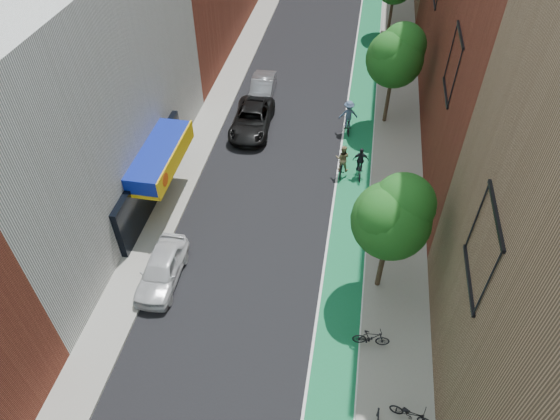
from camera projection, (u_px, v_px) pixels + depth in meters
The scene contains 14 objects.
bike_lane at pixel (362, 104), 35.32m from camera, with size 2.00×68.00×0.01m, color #126630.
sidewalk_left at pixel (225, 91), 36.51m from camera, with size 2.00×68.00×0.15m, color gray.
sidewalk_right at pixel (398, 107), 34.96m from camera, with size 3.00×68.00×0.15m, color gray.
building_left_white at pixel (55, 100), 24.50m from camera, with size 8.00×20.00×12.00m, color silver.
tree_near at pixel (393, 216), 20.53m from camera, with size 3.40×3.36×6.42m.
tree_mid at pixel (396, 54), 30.32m from camera, with size 3.55×3.53×6.74m.
parked_car_white at pixel (162, 269), 23.54m from camera, with size 1.70×4.23×1.44m, color silver.
parked_car_black at pixel (252, 120), 32.62m from camera, with size 2.44×5.30×1.47m, color black.
parked_car_silver at pixel (262, 89), 35.44m from camera, with size 1.54×4.42×1.46m, color gray.
cyclist_lane_near at pixel (342, 162), 29.09m from camera, with size 0.86×1.52×2.04m.
cyclist_lane_mid at pixel (360, 166), 29.14m from camera, with size 0.96×1.64×1.92m.
cyclist_lane_far at pixel (348, 118), 32.26m from camera, with size 1.34×1.70×2.22m.
parked_bike_near at pixel (411, 414), 18.69m from camera, with size 0.56×1.61×0.85m, color black.
parked_bike_mid at pixel (371, 338), 20.97m from camera, with size 0.45×1.58×0.95m, color black.
Camera 1 is at (3.58, -5.23, 19.03)m, focal length 32.00 mm.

